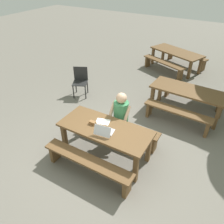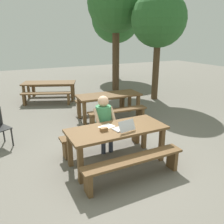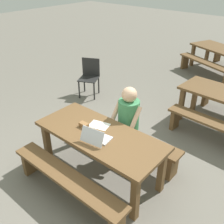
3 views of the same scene
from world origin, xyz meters
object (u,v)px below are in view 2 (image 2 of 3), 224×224
at_px(person_seated, 104,119).
at_px(picnic_table_rear, 109,98).
at_px(small_pouch, 104,129).
at_px(tree_right, 116,19).
at_px(laptop, 124,127).
at_px(picnic_table_front, 117,133).
at_px(tree_left, 116,4).
at_px(tree_rear, 159,20).
at_px(picnic_table_mid, 49,85).

relative_size(person_seated, picnic_table_rear, 0.63).
bearing_deg(small_pouch, tree_right, 61.43).
bearing_deg(small_pouch, laptop, -18.96).
xyz_separation_m(picnic_table_front, picnic_table_rear, (1.06, 2.55, -0.02)).
relative_size(tree_left, tree_rear, 1.23).
bearing_deg(picnic_table_mid, person_seated, -65.93).
height_order(picnic_table_mid, tree_right, tree_right).
bearing_deg(picnic_table_front, small_pouch, -174.88).
height_order(small_pouch, picnic_table_mid, small_pouch).
xyz_separation_m(picnic_table_front, laptop, (0.07, -0.15, 0.17)).
height_order(tree_left, tree_rear, tree_left).
relative_size(laptop, tree_rear, 0.10).
bearing_deg(tree_rear, laptop, -132.91).
height_order(small_pouch, tree_right, tree_right).
xyz_separation_m(person_seated, picnic_table_mid, (-0.16, 4.87, -0.14)).
height_order(picnic_table_front, tree_left, tree_left).
height_order(laptop, tree_rear, tree_rear).
relative_size(picnic_table_mid, picnic_table_rear, 1.09).
distance_m(picnic_table_front, tree_right, 10.31).
bearing_deg(tree_left, person_seated, -119.83).
xyz_separation_m(picnic_table_rear, tree_left, (1.97, 3.34, 3.10)).
distance_m(picnic_table_front, person_seated, 0.64).
bearing_deg(tree_right, laptop, -116.41).
distance_m(person_seated, tree_rear, 5.35).
bearing_deg(picnic_table_mid, picnic_table_front, -66.31).
xyz_separation_m(picnic_table_front, picnic_table_mid, (-0.15, 5.50, -0.04)).
relative_size(tree_right, tree_rear, 1.17).
bearing_deg(picnic_table_mid, tree_right, 57.65).
relative_size(person_seated, tree_right, 0.26).
xyz_separation_m(laptop, person_seated, (-0.06, 0.78, -0.07)).
bearing_deg(person_seated, tree_rear, 40.26).
distance_m(small_pouch, person_seated, 0.73).
bearing_deg(tree_left, picnic_table_mid, -173.09).
xyz_separation_m(tree_left, tree_right, (1.52, 2.96, -0.38)).
distance_m(picnic_table_rear, tree_left, 4.97).
bearing_deg(person_seated, tree_right, 61.14).
distance_m(laptop, picnic_table_mid, 5.66).
distance_m(picnic_table_front, small_pouch, 0.33).
relative_size(picnic_table_mid, tree_left, 0.44).
bearing_deg(laptop, picnic_table_mid, -96.14).
relative_size(person_seated, tree_rear, 0.31).
distance_m(laptop, tree_left, 7.33).
xyz_separation_m(small_pouch, picnic_table_rear, (1.35, 2.57, -0.16)).
relative_size(picnic_table_front, picnic_table_mid, 0.89).
bearing_deg(tree_left, tree_rear, -72.12).
relative_size(picnic_table_front, tree_right, 0.41).
height_order(picnic_table_mid, picnic_table_rear, picnic_table_rear).
xyz_separation_m(small_pouch, person_seated, (0.30, 0.66, -0.05)).
height_order(laptop, picnic_table_mid, laptop).
distance_m(small_pouch, tree_rear, 5.94).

